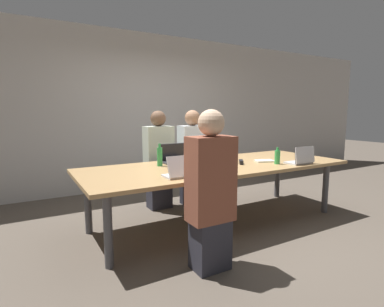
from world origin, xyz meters
name	(u,v)px	position (x,y,z in m)	size (l,w,h in m)	color
ground_plane	(218,221)	(0.00, 0.00, 0.00)	(24.00, 24.00, 0.00)	brown
curtain_wall	(150,112)	(0.00, 2.23, 1.40)	(12.00, 0.06, 2.80)	#BCB7B2
conference_table	(218,169)	(0.00, 0.00, 0.69)	(3.37, 1.26, 0.75)	tan
laptop_far_center	(214,154)	(0.19, 0.37, 0.82)	(0.35, 0.25, 0.25)	#B7B7BC
person_far_center	(192,159)	(0.10, 0.82, 0.70)	(0.40, 0.24, 1.43)	#2D2D38
cup_far_center	(230,154)	(0.46, 0.35, 0.80)	(0.09, 0.09, 0.10)	red
laptop_near_left	(181,171)	(-0.75, -0.41, 0.81)	(0.32, 0.23, 0.22)	silver
person_near_left	(211,193)	(-0.72, -0.91, 0.70)	(0.40, 0.24, 1.43)	#2D2D38
cup_near_left	(202,170)	(-0.47, -0.38, 0.79)	(0.08, 0.08, 0.09)	white
laptop_far_midleft	(174,157)	(-0.40, 0.45, 0.82)	(0.36, 0.24, 0.24)	#333338
person_far_midleft	(159,161)	(-0.42, 0.90, 0.69)	(0.40, 0.24, 1.42)	#2D2D38
bottle_far_midleft	(160,156)	(-0.68, 0.28, 0.86)	(0.06, 0.06, 0.27)	green
laptop_near_right	(301,159)	(0.94, -0.49, 0.81)	(0.33, 0.22, 0.22)	silver
bottle_near_right	(277,157)	(0.67, -0.34, 0.84)	(0.07, 0.07, 0.21)	green
stapler	(241,162)	(0.27, -0.11, 0.77)	(0.12, 0.15, 0.05)	black
notebook	(264,161)	(0.65, -0.13, 0.76)	(0.27, 0.22, 0.02)	silver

